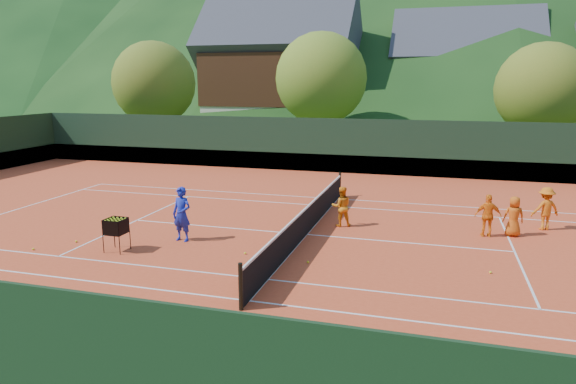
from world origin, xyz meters
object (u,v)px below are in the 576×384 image
(student_b, at_px, (488,216))
(coach, at_px, (182,214))
(ball_hopper, at_px, (116,227))
(student_c, at_px, (514,216))
(student_d, at_px, (545,209))
(chalet_mid, at_px, (463,81))
(tennis_net, at_px, (307,220))
(chalet_left, at_px, (281,74))
(student_a, at_px, (341,206))

(student_b, bearing_deg, coach, 13.47)
(ball_hopper, bearing_deg, student_c, 23.10)
(student_c, distance_m, ball_hopper, 12.58)
(student_b, xyz_separation_m, student_d, (1.95, 1.40, 0.03))
(student_c, height_order, chalet_mid, chalet_mid)
(tennis_net, relative_size, ball_hopper, 12.07)
(ball_hopper, bearing_deg, chalet_left, 98.50)
(student_d, bearing_deg, tennis_net, -1.48)
(coach, distance_m, student_d, 12.19)
(student_a, xyz_separation_m, student_d, (6.76, 1.48, 0.03))
(student_b, height_order, student_c, student_b)
(student_b, height_order, tennis_net, student_b)
(student_b, relative_size, tennis_net, 0.12)
(tennis_net, relative_size, chalet_mid, 0.95)
(chalet_left, bearing_deg, student_d, -56.96)
(student_a, distance_m, tennis_net, 1.64)
(tennis_net, distance_m, chalet_left, 32.04)
(chalet_left, bearing_deg, coach, -78.66)
(coach, height_order, student_c, coach)
(student_c, bearing_deg, student_d, -143.43)
(tennis_net, distance_m, ball_hopper, 5.98)
(student_d, distance_m, ball_hopper, 14.07)
(chalet_mid, bearing_deg, ball_hopper, -106.52)
(coach, bearing_deg, student_d, 29.26)
(student_a, xyz_separation_m, student_c, (5.62, 0.38, -0.04))
(coach, distance_m, student_c, 10.74)
(coach, relative_size, chalet_mid, 0.14)
(student_b, distance_m, chalet_left, 32.98)
(student_a, distance_m, student_c, 5.63)
(student_c, bearing_deg, chalet_left, -67.29)
(coach, bearing_deg, student_a, 41.43)
(coach, bearing_deg, chalet_mid, 82.16)
(student_d, relative_size, chalet_mid, 0.12)
(student_b, relative_size, ball_hopper, 1.41)
(coach, distance_m, tennis_net, 4.05)
(ball_hopper, bearing_deg, student_a, 37.44)
(student_d, height_order, chalet_mid, chalet_mid)
(student_c, xyz_separation_m, tennis_net, (-6.53, -1.72, -0.16))
(student_a, height_order, ball_hopper, student_a)
(student_b, bearing_deg, chalet_left, -66.43)
(student_a, bearing_deg, student_b, 161.56)
(student_b, xyz_separation_m, chalet_mid, (0.28, 32.58, 4.26))
(student_c, relative_size, tennis_net, 0.11)
(coach, distance_m, ball_hopper, 2.04)
(student_b, height_order, ball_hopper, student_b)
(tennis_net, bearing_deg, chalet_mid, 79.99)
(student_b, bearing_deg, tennis_net, 8.74)
(student_c, distance_m, tennis_net, 6.76)
(chalet_left, bearing_deg, student_b, -61.18)
(chalet_left, distance_m, chalet_mid, 16.51)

